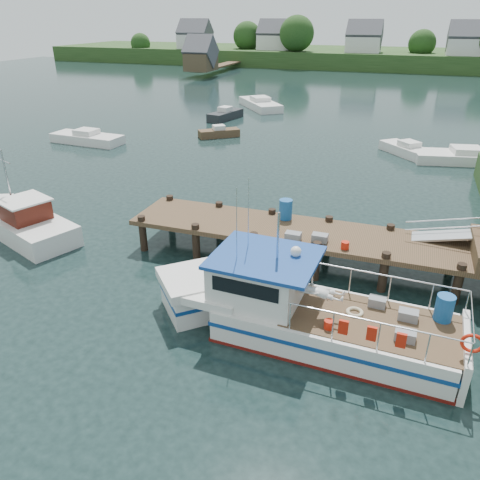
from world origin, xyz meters
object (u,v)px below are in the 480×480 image
(work_boat, at_px, (20,220))
(moored_d, at_px, (260,104))
(moored_a, at_px, (87,138))
(moored_c, at_px, (465,157))
(dock, at_px, (449,230))
(lobster_boat, at_px, (296,310))
(moored_rowboat, at_px, (219,133))
(moored_b, at_px, (408,150))
(moored_e, at_px, (225,115))

(work_boat, bearing_deg, moored_d, 109.88)
(moored_a, height_order, moored_c, moored_a)
(dock, distance_m, moored_c, 18.05)
(lobster_boat, relative_size, moored_c, 1.44)
(moored_rowboat, bearing_deg, dock, -57.11)
(lobster_boat, distance_m, moored_a, 28.28)
(work_boat, bearing_deg, dock, 26.69)
(moored_rowboat, relative_size, moored_b, 0.73)
(moored_rowboat, bearing_deg, lobster_boat, -71.24)
(lobster_boat, relative_size, moored_e, 2.25)
(moored_b, bearing_deg, moored_a, -156.23)
(dock, relative_size, moored_b, 3.64)
(lobster_boat, bearing_deg, work_boat, 169.58)
(dock, distance_m, moored_d, 37.10)
(moored_e, bearing_deg, dock, -51.48)
(work_boat, distance_m, moored_e, 27.65)
(lobster_boat, xyz_separation_m, moored_b, (2.82, 23.28, -0.50))
(moored_a, relative_size, moored_d, 0.83)
(moored_b, xyz_separation_m, moored_e, (-17.14, 7.61, 0.06))
(moored_a, bearing_deg, lobster_boat, -17.46)
(moored_b, bearing_deg, moored_d, 150.29)
(moored_b, bearing_deg, lobster_boat, -84.18)
(moored_a, height_order, moored_e, moored_e)
(moored_d, bearing_deg, dock, -69.91)
(lobster_boat, xyz_separation_m, moored_d, (-12.88, 37.64, -0.43))
(dock, height_order, moored_d, dock)
(lobster_boat, relative_size, moored_rowboat, 3.06)
(moored_a, distance_m, moored_b, 24.60)
(moored_a, distance_m, moored_d, 20.86)
(work_boat, xyz_separation_m, moored_rowboat, (1.68, 20.69, -0.26))
(moored_e, bearing_deg, moored_c, -18.67)
(lobster_boat, distance_m, moored_d, 39.79)
(moored_rowboat, xyz_separation_m, moored_b, (15.03, -0.65, 0.02))
(moored_a, distance_m, moored_c, 28.21)
(moored_c, bearing_deg, moored_d, 140.67)
(dock, bearing_deg, lobster_boat, -132.27)
(work_boat, distance_m, moored_a, 17.04)
(moored_b, xyz_separation_m, moored_c, (3.76, -0.57, 0.01))
(dock, distance_m, moored_rowboat, 25.37)
(lobster_boat, distance_m, moored_c, 23.65)
(moored_b, xyz_separation_m, moored_d, (-15.70, 14.36, 0.07))
(dock, distance_m, moored_b, 18.56)
(moored_b, distance_m, moored_e, 18.76)
(lobster_boat, bearing_deg, moored_e, 117.58)
(lobster_boat, distance_m, moored_b, 23.46)
(moored_c, relative_size, moored_e, 1.57)
(work_boat, bearing_deg, moored_b, 71.73)
(moored_b, distance_m, moored_d, 21.28)
(work_boat, distance_m, moored_c, 28.25)
(moored_a, xyz_separation_m, moored_e, (7.00, 12.32, 0.04))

